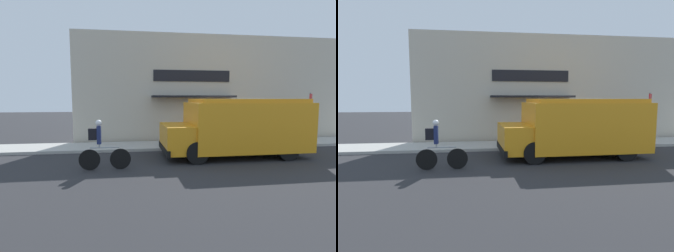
{
  "view_description": "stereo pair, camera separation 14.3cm",
  "coord_description": "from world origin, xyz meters",
  "views": [
    {
      "loc": [
        -4.65,
        -11.0,
        2.25
      ],
      "look_at": [
        -3.08,
        -0.2,
        1.1
      ],
      "focal_mm": 28.0,
      "sensor_mm": 36.0,
      "label": 1
    },
    {
      "loc": [
        -4.51,
        -11.02,
        2.25
      ],
      "look_at": [
        -3.08,
        -0.2,
        1.1
      ],
      "focal_mm": 28.0,
      "sensor_mm": 36.0,
      "label": 2
    }
  ],
  "objects": [
    {
      "name": "cyclist",
      "position": [
        -5.57,
        -2.67,
        0.76
      ],
      "size": [
        1.62,
        0.2,
        1.59
      ],
      "rotation": [
        0.0,
        0.0,
        -0.0
      ],
      "color": "black",
      "rests_on": "ground_plane"
    },
    {
      "name": "sidewalk",
      "position": [
        0.0,
        1.02,
        0.06
      ],
      "size": [
        28.0,
        2.04,
        0.12
      ],
      "color": "#ADAAA3",
      "rests_on": "ground_plane"
    },
    {
      "name": "school_bus",
      "position": [
        -0.47,
        -1.37,
        1.17
      ],
      "size": [
        5.52,
        2.84,
        2.24
      ],
      "rotation": [
        0.0,
        0.0,
        0.01
      ],
      "color": "orange",
      "rests_on": "ground_plane"
    },
    {
      "name": "stop_sign_post",
      "position": [
        3.84,
        0.37,
        1.73
      ],
      "size": [
        0.45,
        0.45,
        2.4
      ],
      "color": "slate",
      "rests_on": "sidewalk"
    },
    {
      "name": "storefront",
      "position": [
        -0.05,
        2.33,
        2.76
      ],
      "size": [
        14.84,
        1.03,
        5.53
      ],
      "color": "beige",
      "rests_on": "ground_plane"
    },
    {
      "name": "ground_plane",
      "position": [
        0.0,
        0.0,
        0.0
      ],
      "size": [
        70.0,
        70.0,
        0.0
      ],
      "primitive_type": "plane",
      "color": "#2B2B2D"
    }
  ]
}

